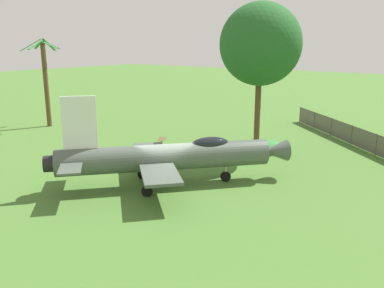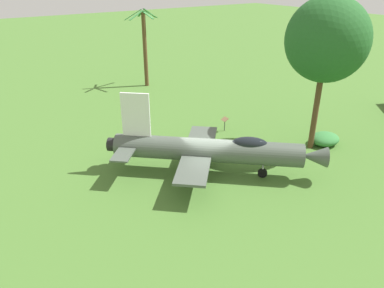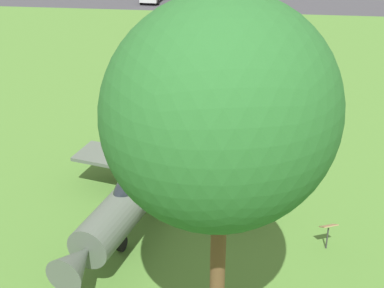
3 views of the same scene
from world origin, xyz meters
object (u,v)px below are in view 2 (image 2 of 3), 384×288
palm_tree (145,47)px  display_jet (213,150)px  shrub_near_fence (325,139)px  info_plaque (225,121)px  shade_tree (327,40)px

palm_tree → display_jet: bearing=163.0°
shrub_near_fence → info_plaque: 7.83m
palm_tree → info_plaque: 15.68m
display_jet → shade_tree: 10.43m
display_jet → info_plaque: size_ratio=10.16×
shade_tree → shrub_near_fence: (-0.26, -1.30, -7.35)m
display_jet → info_plaque: (5.02, -5.15, -0.89)m
display_jet → shrub_near_fence: bearing=34.8°
display_jet → info_plaque: bearing=86.8°
palm_tree → info_plaque: bearing=176.1°
shrub_near_fence → info_plaque: (6.34, 4.58, 0.40)m
shrub_near_fence → info_plaque: bearing=35.8°
palm_tree → shade_tree: bearing=-174.0°
display_jet → shade_tree: (-1.06, -8.42, 6.06)m
shade_tree → shrub_near_fence: shade_tree is taller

